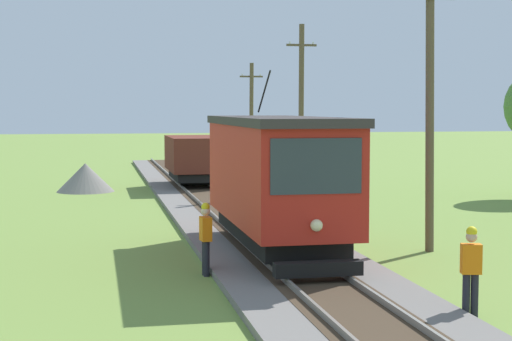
% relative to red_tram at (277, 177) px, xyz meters
% --- Properties ---
extents(red_tram, '(2.60, 8.54, 4.79)m').
position_rel_red_tram_xyz_m(red_tram, '(0.00, 0.00, 0.00)').
color(red_tram, red).
rests_on(red_tram, rail_right).
extents(freight_car, '(2.40, 5.20, 2.31)m').
position_rel_red_tram_xyz_m(freight_car, '(-0.00, 18.97, -0.64)').
color(freight_car, maroon).
rests_on(freight_car, rail_right).
extents(utility_pole_mid, '(1.40, 0.52, 8.11)m').
position_rel_red_tram_xyz_m(utility_pole_mid, '(4.45, 0.11, 1.96)').
color(utility_pole_mid, brown).
rests_on(utility_pole_mid, ground).
extents(utility_pole_far, '(1.40, 0.34, 7.86)m').
position_rel_red_tram_xyz_m(utility_pole_far, '(4.45, 14.48, 1.83)').
color(utility_pole_far, brown).
rests_on(utility_pole_far, ground).
extents(utility_pole_distant, '(1.40, 0.51, 6.77)m').
position_rel_red_tram_xyz_m(utility_pole_distant, '(4.45, 26.40, 1.29)').
color(utility_pole_distant, brown).
rests_on(utility_pole_distant, ground).
extents(gravel_pile, '(2.79, 2.79, 1.39)m').
position_rel_red_tram_xyz_m(gravel_pile, '(-5.31, 18.59, -1.50)').
color(gravel_pile, gray).
rests_on(gravel_pile, ground).
extents(track_worker, '(0.43, 0.32, 1.78)m').
position_rel_red_tram_xyz_m(track_worker, '(2.28, -6.93, -1.21)').
color(track_worker, black).
rests_on(track_worker, ground).
extents(second_worker, '(0.28, 0.40, 1.78)m').
position_rel_red_tram_xyz_m(second_worker, '(-2.23, -2.09, -1.21)').
color(second_worker, black).
rests_on(second_worker, ground).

